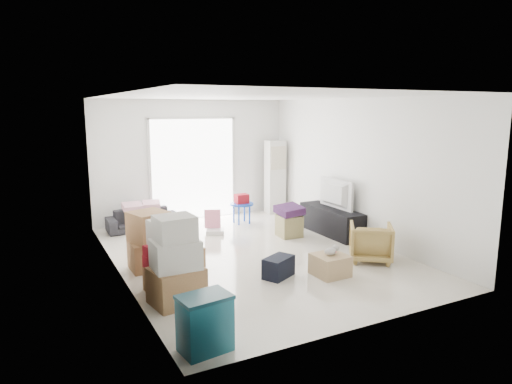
{
  "coord_description": "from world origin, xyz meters",
  "views": [
    {
      "loc": [
        -3.45,
        -6.81,
        2.5
      ],
      "look_at": [
        0.17,
        0.2,
        1.05
      ],
      "focal_mm": 32.0,
      "sensor_mm": 36.0,
      "label": 1
    }
  ],
  "objects": [
    {
      "name": "room_shell",
      "position": [
        0.0,
        0.0,
        1.35
      ],
      "size": [
        4.98,
        6.48,
        3.18
      ],
      "color": "white",
      "rests_on": "ground"
    },
    {
      "name": "sliding_door",
      "position": [
        0.0,
        2.98,
        1.24
      ],
      "size": [
        2.1,
        0.04,
        2.33
      ],
      "color": "white",
      "rests_on": "room_shell"
    },
    {
      "name": "ac_tower",
      "position": [
        1.95,
        2.65,
        0.88
      ],
      "size": [
        0.45,
        0.3,
        1.75
      ],
      "primitive_type": "cube",
      "color": "silver",
      "rests_on": "room_shell"
    },
    {
      "name": "tv_console",
      "position": [
        2.0,
        0.44,
        0.27
      ],
      "size": [
        0.48,
        1.59,
        0.53
      ],
      "primitive_type": "cube",
      "color": "black",
      "rests_on": "room_shell"
    },
    {
      "name": "television",
      "position": [
        2.0,
        0.44,
        0.6
      ],
      "size": [
        0.58,
        1.01,
        0.13
      ],
      "primitive_type": "imported",
      "rotation": [
        0.0,
        0.0,
        1.57
      ],
      "color": "black",
      "rests_on": "tv_console"
    },
    {
      "name": "sofa",
      "position": [
        -1.3,
        2.5,
        0.29
      ],
      "size": [
        1.47,
        0.44,
        0.57
      ],
      "primitive_type": "imported",
      "rotation": [
        0.0,
        0.0,
        -0.01
      ],
      "color": "#29282E",
      "rests_on": "room_shell"
    },
    {
      "name": "pillow_left",
      "position": [
        -1.52,
        2.46,
        0.64
      ],
      "size": [
        0.4,
        0.32,
        0.13
      ],
      "primitive_type": "cube",
      "rotation": [
        0.0,
        0.0,
        0.01
      ],
      "color": "#BB8896",
      "rests_on": "sofa"
    },
    {
      "name": "pillow_right",
      "position": [
        -1.12,
        2.51,
        0.63
      ],
      "size": [
        0.36,
        0.31,
        0.11
      ],
      "primitive_type": "cube",
      "rotation": [
        0.0,
        0.0,
        -0.17
      ],
      "color": "#BB8896",
      "rests_on": "sofa"
    },
    {
      "name": "armchair",
      "position": [
        1.59,
        -1.2,
        0.34
      ],
      "size": [
        0.91,
        0.9,
        0.69
      ],
      "primitive_type": "imported",
      "rotation": [
        0.0,
        0.0,
        2.5
      ],
      "color": "#A18447",
      "rests_on": "room_shell"
    },
    {
      "name": "storage_bins",
      "position": [
        -1.9,
        -2.65,
        0.31
      ],
      "size": [
        0.57,
        0.44,
        0.61
      ],
      "rotation": [
        0.0,
        0.0,
        0.13
      ],
      "color": "#165666",
      "rests_on": "room_shell"
    },
    {
      "name": "box_stack_a",
      "position": [
        -1.8,
        -1.37,
        0.52
      ],
      "size": [
        0.71,
        0.63,
        1.17
      ],
      "rotation": [
        0.0,
        0.0,
        0.09
      ],
      "color": "#996B45",
      "rests_on": "room_shell"
    },
    {
      "name": "box_stack_b",
      "position": [
        -1.8,
        -0.93,
        0.44
      ],
      "size": [
        0.6,
        0.59,
        1.02
      ],
      "rotation": [
        0.0,
        0.0,
        0.18
      ],
      "color": "#996B45",
      "rests_on": "room_shell"
    },
    {
      "name": "box_stack_c",
      "position": [
        -1.77,
        0.09,
        0.45
      ],
      "size": [
        0.66,
        0.66,
        0.92
      ],
      "rotation": [
        0.0,
        0.0,
        0.08
      ],
      "color": "#996B45",
      "rests_on": "room_shell"
    },
    {
      "name": "loose_box",
      "position": [
        -1.23,
        -0.18,
        0.16
      ],
      "size": [
        0.52,
        0.52,
        0.32
      ],
      "primitive_type": "cube",
      "rotation": [
        0.0,
        0.0,
        0.52
      ],
      "color": "#996B45",
      "rests_on": "room_shell"
    },
    {
      "name": "duffel_bag",
      "position": [
        -0.16,
        -1.16,
        0.16
      ],
      "size": [
        0.57,
        0.48,
        0.31
      ],
      "primitive_type": "cube",
      "rotation": [
        0.0,
        0.0,
        0.47
      ],
      "color": "black",
      "rests_on": "room_shell"
    },
    {
      "name": "ottoman",
      "position": [
        1.15,
        0.67,
        0.21
      ],
      "size": [
        0.46,
        0.46,
        0.43
      ],
      "primitive_type": "cube",
      "rotation": [
        0.0,
        0.0,
        -0.07
      ],
      "color": "tan",
      "rests_on": "room_shell"
    },
    {
      "name": "blanket",
      "position": [
        1.15,
        0.67,
        0.5
      ],
      "size": [
        0.48,
        0.48,
        0.14
      ],
      "primitive_type": "cube",
      "rotation": [
        0.0,
        0.0,
        0.03
      ],
      "color": "#442050",
      "rests_on": "ottoman"
    },
    {
      "name": "kids_table",
      "position": [
        0.76,
        2.05,
        0.47
      ],
      "size": [
        0.53,
        0.53,
        0.65
      ],
      "rotation": [
        0.0,
        0.0,
        0.25
      ],
      "color": "#123DAE",
      "rests_on": "room_shell"
    },
    {
      "name": "toy_walker",
      "position": [
        -0.08,
        1.57,
        0.13
      ],
      "size": [
        0.45,
        0.44,
        0.48
      ],
      "rotation": [
        0.0,
        0.0,
        -0.43
      ],
      "color": "silver",
      "rests_on": "room_shell"
    },
    {
      "name": "wood_crate",
      "position": [
        0.58,
        -1.46,
        0.16
      ],
      "size": [
        0.49,
        0.49,
        0.32
      ],
      "primitive_type": "cube",
      "rotation": [
        0.0,
        0.0,
        0.02
      ],
      "color": "tan",
      "rests_on": "room_shell"
    },
    {
      "name": "plush_bunny",
      "position": [
        0.61,
        -1.45,
        0.38
      ],
      "size": [
        0.28,
        0.16,
        0.14
      ],
      "rotation": [
        0.0,
        0.0,
        -0.12
      ],
      "color": "#B2ADA8",
      "rests_on": "wood_crate"
    }
  ]
}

